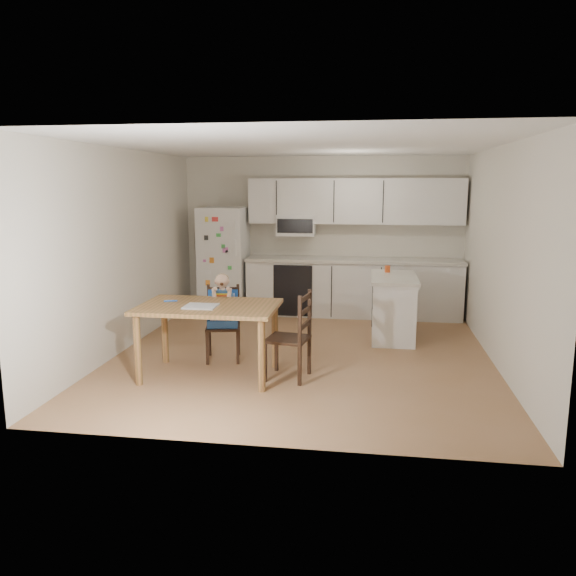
% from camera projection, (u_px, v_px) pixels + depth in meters
% --- Properties ---
extents(room, '(4.52, 5.01, 2.51)m').
position_uv_depth(room, '(308.00, 249.00, 7.14)').
color(room, '#95673F').
rests_on(room, ground).
extents(refrigerator, '(0.72, 0.70, 1.70)m').
position_uv_depth(refrigerator, '(224.00, 260.00, 9.07)').
color(refrigerator, silver).
rests_on(refrigerator, ground).
extents(kitchen_run, '(3.37, 0.62, 2.15)m').
position_uv_depth(kitchen_run, '(352.00, 260.00, 8.85)').
color(kitchen_run, silver).
rests_on(kitchen_run, ground).
extents(kitchen_island, '(0.60, 1.15, 0.85)m').
position_uv_depth(kitchen_island, '(393.00, 307.00, 7.59)').
color(kitchen_island, silver).
rests_on(kitchen_island, ground).
extents(red_cup, '(0.08, 0.08, 0.09)m').
position_uv_depth(red_cup, '(387.00, 269.00, 7.81)').
color(red_cup, '#D14D1C').
rests_on(red_cup, kitchen_island).
extents(dining_table, '(1.47, 0.95, 0.79)m').
position_uv_depth(dining_table, '(209.00, 315.00, 6.02)').
color(dining_table, brown).
rests_on(dining_table, ground).
extents(napkin, '(0.34, 0.29, 0.01)m').
position_uv_depth(napkin, '(201.00, 306.00, 5.90)').
color(napkin, '#B5B5BA').
rests_on(napkin, dining_table).
extents(toddler_spoon, '(0.12, 0.06, 0.02)m').
position_uv_depth(toddler_spoon, '(170.00, 301.00, 6.17)').
color(toddler_spoon, blue).
rests_on(toddler_spoon, dining_table).
extents(chair_booster, '(0.46, 0.46, 1.04)m').
position_uv_depth(chair_booster, '(223.00, 308.00, 6.63)').
color(chair_booster, black).
rests_on(chair_booster, ground).
extents(chair_side, '(0.48, 0.48, 0.95)m').
position_uv_depth(chair_side, '(296.00, 330.00, 5.94)').
color(chair_side, black).
rests_on(chair_side, ground).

